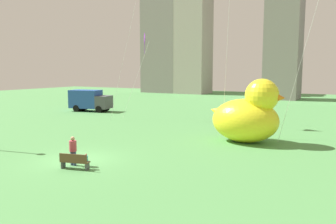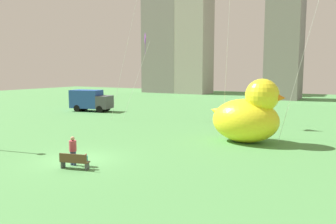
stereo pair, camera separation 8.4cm
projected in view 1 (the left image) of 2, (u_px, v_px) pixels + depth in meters
The scene contains 8 objects.
ground_plane at pixel (79, 160), 20.69m from camera, with size 140.00×140.00×0.00m, color #50914D.
park_bench at pixel (74, 161), 18.65m from camera, with size 1.72×0.86×0.90m.
person_adult at pixel (73, 149), 19.39m from camera, with size 0.42×0.42×1.70m.
person_child at pixel (86, 161), 18.73m from camera, with size 0.21×0.21×0.87m.
giant_inflatable_duck at pixel (248, 115), 25.53m from camera, with size 5.88×3.77×4.87m.
box_truck at pixel (90, 101), 45.08m from camera, with size 5.86×3.39×2.85m.
city_skyline at pixel (299, 9), 65.20m from camera, with size 70.48×21.01×41.40m.
kite_purple at pixel (144, 42), 37.34m from camera, with size 2.89×3.46×9.61m.
Camera 1 is at (14.71, -14.85, 5.48)m, focal length 35.96 mm.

